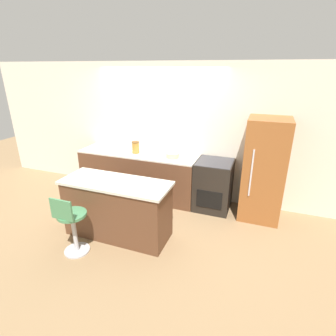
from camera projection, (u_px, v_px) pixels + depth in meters
name	position (u px, v px, depth m)	size (l,w,h in m)	color
ground_plane	(148.00, 205.00, 5.07)	(14.00, 14.00, 0.00)	#8E704C
wall_back	(161.00, 131.00, 5.22)	(8.00, 0.06, 2.60)	silver
back_counter	(139.00, 174.00, 5.33)	(2.39, 0.66, 0.92)	brown
kitchen_island	(117.00, 209.00, 4.03)	(1.66, 0.64, 0.91)	brown
oven_range	(213.00, 185.00, 4.83)	(0.64, 0.67, 0.92)	black
refrigerator	(264.00, 170.00, 4.40)	(0.67, 0.69, 1.75)	#995628
stool_chair	(72.00, 225.00, 3.61)	(0.40, 0.40, 0.92)	#B7B7BC
kettle	(109.00, 146.00, 5.30)	(0.18, 0.18, 0.21)	silver
mixing_bowl	(173.00, 155.00, 4.87)	(0.24, 0.24, 0.08)	#C1B28E
canister_jar	(136.00, 147.00, 5.10)	(0.15, 0.15, 0.22)	#B77F33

